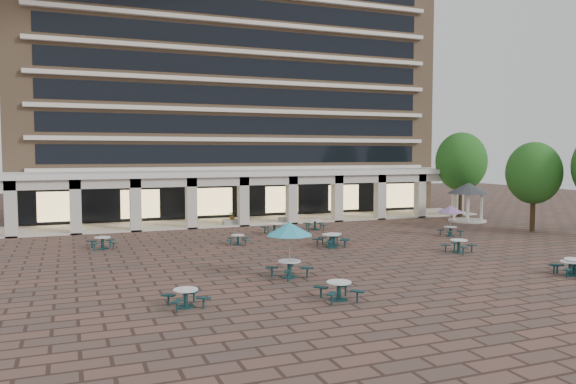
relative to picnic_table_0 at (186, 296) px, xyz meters
name	(u,v)px	position (x,y,z in m)	size (l,w,h in m)	color
ground	(334,249)	(11.12, 9.81, -0.42)	(120.00, 120.00, 0.00)	brown
apartment_building	(225,87)	(11.12, 35.28, 12.18)	(40.00, 15.50, 25.20)	#967454
retail_arcade	(259,187)	(11.12, 24.61, 2.58)	(42.00, 6.60, 4.40)	white
picnic_table_0	(186,296)	(0.00, 0.00, 0.00)	(1.75, 1.75, 0.71)	#133B3B
picnic_table_1	(339,289)	(5.93, -1.19, 0.03)	(1.75, 1.75, 0.76)	#133B3B
picnic_table_2	(570,267)	(18.36, -1.19, -0.01)	(1.80, 1.80, 0.70)	#133B3B
picnic_table_3	(576,265)	(18.70, -1.19, 0.04)	(1.93, 1.93, 0.78)	#133B3B
picnic_table_4	(290,231)	(5.59, 3.33, 1.80)	(2.26, 2.26, 2.61)	#133B3B
picnic_table_5	(331,239)	(11.12, 10.29, 0.08)	(2.10, 2.10, 0.84)	#133B3B
picnic_table_7	(459,245)	(17.43, 5.94, 0.03)	(2.09, 2.09, 0.76)	#133B3B
picnic_table_8	(103,242)	(-2.22, 14.90, 0.02)	(1.78, 1.78, 0.75)	#133B3B
picnic_table_9	(274,228)	(9.79, 16.99, 0.05)	(1.92, 1.92, 0.79)	#133B3B
picnic_table_10	(334,238)	(11.72, 11.09, 0.02)	(1.72, 1.72, 0.74)	#133B3B
picnic_table_11	(451,210)	(21.15, 11.58, 1.42)	(1.88, 1.88, 2.17)	#133B3B
picnic_table_12	(238,239)	(5.98, 13.38, -0.04)	(1.73, 1.73, 0.65)	#133B3B
picnic_table_13	(315,224)	(13.50, 18.03, 0.03)	(1.99, 1.99, 0.77)	#133B3B
gazebo	(468,193)	(27.89, 18.02, 2.07)	(3.56, 3.56, 3.31)	beige
tree_east_a	(534,173)	(28.35, 11.22, 3.97)	(4.04, 4.04, 6.73)	#42301A
tree_east_c	(461,162)	(29.69, 21.27, 4.67)	(4.68, 4.68, 7.80)	#42301A
planter_left	(232,220)	(8.24, 22.71, 0.07)	(1.50, 0.61, 1.24)	#9A9A94
planter_right	(288,216)	(13.08, 22.71, 0.13)	(1.50, 0.72, 1.32)	#9A9A94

